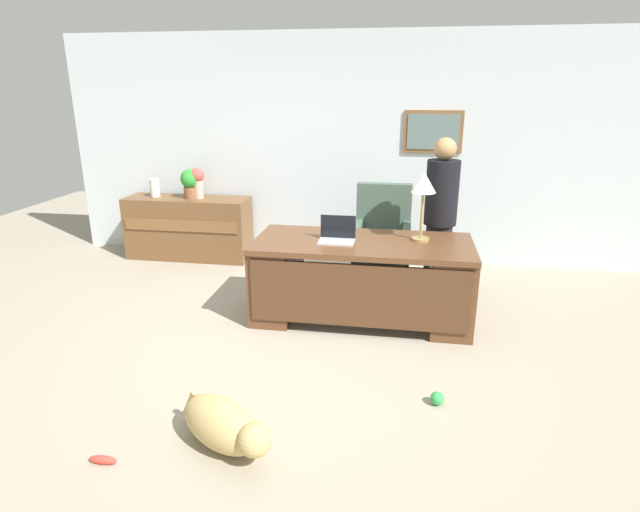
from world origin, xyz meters
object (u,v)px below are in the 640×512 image
at_px(credenza, 189,228).
at_px(armchair, 382,240).
at_px(dog_lying, 225,425).
at_px(person_standing, 440,218).
at_px(vase_empty, 155,188).
at_px(desk_lamp, 424,187).
at_px(vase_with_flowers, 198,180).
at_px(laptop, 337,235).
at_px(dog_toy_ball, 437,398).
at_px(desk, 362,277).
at_px(potted_plant, 191,182).
at_px(dog_toy_bone, 103,460).

xyz_separation_m(credenza, armchair, (2.45, -0.48, 0.10)).
bearing_deg(armchair, dog_lying, -104.53).
xyz_separation_m(person_standing, vase_empty, (-3.43, 0.83, 0.04)).
relative_size(dog_lying, vase_empty, 3.13).
bearing_deg(vase_empty, credenza, -0.20).
height_order(credenza, desk_lamp, desk_lamp).
xyz_separation_m(person_standing, vase_with_flowers, (-2.86, 0.83, 0.16)).
bearing_deg(desk_lamp, credenza, 154.55).
xyz_separation_m(laptop, desk_lamp, (0.74, 0.15, 0.43)).
distance_m(dog_lying, desk_lamp, 2.64).
bearing_deg(credenza, dog_toy_ball, -43.42).
relative_size(laptop, desk_lamp, 0.51).
relative_size(credenza, laptop, 4.81).
distance_m(desk, potted_plant, 2.75).
relative_size(person_standing, desk_lamp, 2.62).
height_order(credenza, armchair, armchair).
xyz_separation_m(desk, credenza, (-2.32, 1.49, -0.03)).
xyz_separation_m(person_standing, dog_lying, (-1.35, -2.63, -0.68)).
height_order(dog_lying, vase_empty, vase_empty).
distance_m(vase_empty, dog_toy_ball, 4.46).
xyz_separation_m(dog_lying, dog_toy_bone, (-0.66, -0.25, -0.13)).
relative_size(dog_lying, potted_plant, 1.93).
distance_m(credenza, potted_plant, 0.59).
height_order(desk, laptop, laptop).
bearing_deg(desk, dog_toy_bone, -120.25).
relative_size(vase_with_flowers, vase_empty, 1.69).
height_order(credenza, dog_toy_ball, credenza).
relative_size(credenza, armchair, 1.43).
distance_m(potted_plant, dog_toy_bone, 3.95).
bearing_deg(desk, armchair, 82.54).
bearing_deg(dog_lying, dog_toy_ball, 27.32).
height_order(armchair, vase_empty, armchair).
bearing_deg(desk, desk_lamp, 15.88).
bearing_deg(vase_empty, vase_with_flowers, 0.00).
relative_size(person_standing, vase_empty, 7.31).
height_order(laptop, vase_empty, vase_empty).
bearing_deg(person_standing, dog_toy_bone, -124.86).
bearing_deg(dog_lying, credenza, 115.81).
xyz_separation_m(armchair, desk_lamp, (0.38, -0.87, 0.76)).
relative_size(potted_plant, dog_toy_bone, 2.08).
xyz_separation_m(credenza, vase_empty, (-0.41, 0.00, 0.50)).
height_order(desk, vase_with_flowers, vase_with_flowers).
bearing_deg(vase_with_flowers, laptop, -37.95).
distance_m(vase_with_flowers, potted_plant, 0.10).
xyz_separation_m(credenza, vase_with_flowers, (0.17, 0.00, 0.61)).
height_order(credenza, dog_lying, credenza).
xyz_separation_m(desk, person_standing, (0.71, 0.66, 0.42)).
bearing_deg(dog_toy_ball, potted_plant, 135.86).
xyz_separation_m(laptop, dog_toy_bone, (-1.07, -2.22, -0.78)).
bearing_deg(potted_plant, vase_empty, 180.00).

